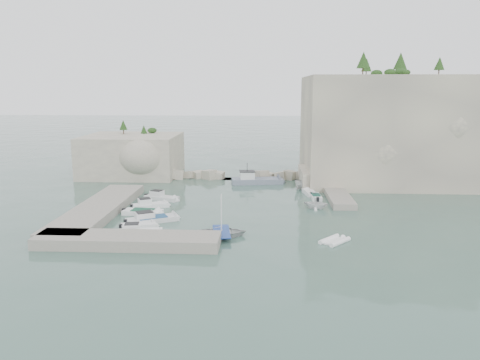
{
  "coord_description": "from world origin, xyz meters",
  "views": [
    {
      "loc": [
        3.26,
        -55.46,
        15.26
      ],
      "look_at": [
        0.0,
        6.0,
        3.0
      ],
      "focal_mm": 35.0,
      "sensor_mm": 36.0,
      "label": 1
    }
  ],
  "objects_px": {
    "motorboat_c": "(143,214)",
    "tender_east_d": "(308,189)",
    "motorboat_d": "(153,222)",
    "tender_east_b": "(316,199)",
    "motorboat_a": "(162,200)",
    "motorboat_b": "(150,208)",
    "tender_east_c": "(310,195)",
    "rowboat": "(221,236)",
    "tender_east_a": "(316,208)",
    "motorboat_f": "(139,235)",
    "motorboat_e": "(139,228)",
    "work_boat": "(257,183)",
    "inflatable_dinghy": "(334,242)"
  },
  "relations": [
    {
      "from": "tender_east_d",
      "to": "tender_east_c",
      "type": "bearing_deg",
      "value": 158.25
    },
    {
      "from": "motorboat_d",
      "to": "tender_east_b",
      "type": "xyz_separation_m",
      "value": [
        20.03,
        12.41,
        0.0
      ]
    },
    {
      "from": "motorboat_b",
      "to": "inflatable_dinghy",
      "type": "height_order",
      "value": "motorboat_b"
    },
    {
      "from": "motorboat_e",
      "to": "rowboat",
      "type": "xyz_separation_m",
      "value": [
        9.34,
        -2.29,
        0.0
      ]
    },
    {
      "from": "rowboat",
      "to": "motorboat_e",
      "type": "bearing_deg",
      "value": 68.19
    },
    {
      "from": "tender_east_a",
      "to": "tender_east_d",
      "type": "height_order",
      "value": "tender_east_d"
    },
    {
      "from": "motorboat_f",
      "to": "rowboat",
      "type": "xyz_separation_m",
      "value": [
        8.66,
        0.1,
        0.0
      ]
    },
    {
      "from": "motorboat_f",
      "to": "tender_east_b",
      "type": "xyz_separation_m",
      "value": [
        20.25,
        17.36,
        0.0
      ]
    },
    {
      "from": "tender_east_c",
      "to": "work_boat",
      "type": "relative_size",
      "value": 0.48
    },
    {
      "from": "tender_east_b",
      "to": "work_boat",
      "type": "relative_size",
      "value": 0.43
    },
    {
      "from": "motorboat_e",
      "to": "motorboat_b",
      "type": "bearing_deg",
      "value": 74.76
    },
    {
      "from": "motorboat_b",
      "to": "motorboat_c",
      "type": "distance_m",
      "value": 3.31
    },
    {
      "from": "motorboat_a",
      "to": "motorboat_b",
      "type": "bearing_deg",
      "value": -78.68
    },
    {
      "from": "tender_east_d",
      "to": "motorboat_f",
      "type": "bearing_deg",
      "value": 120.86
    },
    {
      "from": "motorboat_a",
      "to": "tender_east_b",
      "type": "relative_size",
      "value": 1.38
    },
    {
      "from": "motorboat_c",
      "to": "tender_east_c",
      "type": "height_order",
      "value": "same"
    },
    {
      "from": "rowboat",
      "to": "tender_east_a",
      "type": "bearing_deg",
      "value": -50.67
    },
    {
      "from": "motorboat_b",
      "to": "tender_east_a",
      "type": "bearing_deg",
      "value": -23.73
    },
    {
      "from": "motorboat_d",
      "to": "rowboat",
      "type": "distance_m",
      "value": 9.74
    },
    {
      "from": "tender_east_a",
      "to": "motorboat_e",
      "type": "bearing_deg",
      "value": 129.03
    },
    {
      "from": "motorboat_e",
      "to": "tender_east_a",
      "type": "distance_m",
      "value": 22.52
    },
    {
      "from": "motorboat_a",
      "to": "motorboat_d",
      "type": "height_order",
      "value": "same"
    },
    {
      "from": "motorboat_b",
      "to": "tender_east_c",
      "type": "bearing_deg",
      "value": -3.88
    },
    {
      "from": "motorboat_a",
      "to": "tender_east_b",
      "type": "xyz_separation_m",
      "value": [
        21.29,
        1.82,
        0.0
      ]
    },
    {
      "from": "work_boat",
      "to": "tender_east_d",
      "type": "bearing_deg",
      "value": -31.19
    },
    {
      "from": "motorboat_a",
      "to": "tender_east_d",
      "type": "relative_size",
      "value": 1.16
    },
    {
      "from": "tender_east_b",
      "to": "tender_east_c",
      "type": "height_order",
      "value": "same"
    },
    {
      "from": "motorboat_a",
      "to": "tender_east_a",
      "type": "relative_size",
      "value": 1.69
    },
    {
      "from": "inflatable_dinghy",
      "to": "tender_east_a",
      "type": "relative_size",
      "value": 1.1
    },
    {
      "from": "rowboat",
      "to": "tender_east_d",
      "type": "xyz_separation_m",
      "value": [
        11.17,
        23.92,
        0.0
      ]
    },
    {
      "from": "motorboat_a",
      "to": "motorboat_c",
      "type": "distance_m",
      "value": 7.55
    },
    {
      "from": "motorboat_a",
      "to": "motorboat_e",
      "type": "bearing_deg",
      "value": -69.87
    },
    {
      "from": "motorboat_a",
      "to": "motorboat_b",
      "type": "xyz_separation_m",
      "value": [
        -0.54,
        -4.22,
        0.0
      ]
    },
    {
      "from": "motorboat_e",
      "to": "tender_east_a",
      "type": "bearing_deg",
      "value": 4.44
    },
    {
      "from": "motorboat_c",
      "to": "motorboat_f",
      "type": "relative_size",
      "value": 1.0
    },
    {
      "from": "motorboat_e",
      "to": "tender_east_a",
      "type": "xyz_separation_m",
      "value": [
        20.34,
        9.65,
        0.0
      ]
    },
    {
      "from": "motorboat_c",
      "to": "tender_east_d",
      "type": "distance_m",
      "value": 26.82
    },
    {
      "from": "rowboat",
      "to": "motorboat_d",
      "type": "bearing_deg",
      "value": 52.07
    },
    {
      "from": "motorboat_a",
      "to": "motorboat_e",
      "type": "distance_m",
      "value": 13.16
    },
    {
      "from": "tender_east_b",
      "to": "tender_east_c",
      "type": "bearing_deg",
      "value": 11.67
    },
    {
      "from": "motorboat_f",
      "to": "tender_east_b",
      "type": "distance_m",
      "value": 26.67
    },
    {
      "from": "motorboat_d",
      "to": "motorboat_e",
      "type": "distance_m",
      "value": 2.72
    },
    {
      "from": "motorboat_a",
      "to": "tender_east_d",
      "type": "distance_m",
      "value": 22.52
    },
    {
      "from": "motorboat_d",
      "to": "motorboat_e",
      "type": "height_order",
      "value": "motorboat_d"
    },
    {
      "from": "tender_east_b",
      "to": "motorboat_f",
      "type": "bearing_deg",
      "value": 128.86
    },
    {
      "from": "motorboat_d",
      "to": "motorboat_b",
      "type": "bearing_deg",
      "value": 77.96
    },
    {
      "from": "motorboat_b",
      "to": "tender_east_b",
      "type": "xyz_separation_m",
      "value": [
        21.83,
        6.03,
        0.0
      ]
    },
    {
      "from": "motorboat_e",
      "to": "motorboat_f",
      "type": "relative_size",
      "value": 0.78
    },
    {
      "from": "motorboat_c",
      "to": "motorboat_d",
      "type": "height_order",
      "value": "motorboat_d"
    },
    {
      "from": "motorboat_b",
      "to": "work_boat",
      "type": "bearing_deg",
      "value": 24.42
    }
  ]
}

